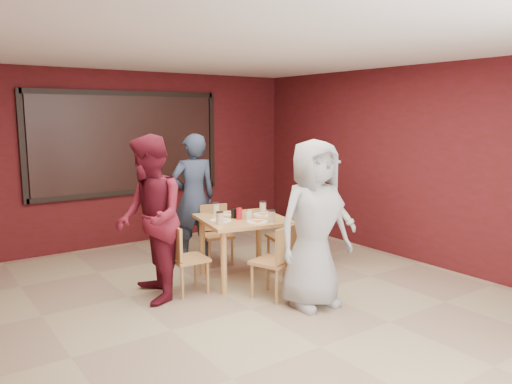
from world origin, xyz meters
TOP-DOWN VIEW (x-y plane):
  - floor at (0.00, 0.00)m, footprint 7.00×7.00m
  - window_blinds at (0.00, 3.45)m, footprint 3.00×0.02m
  - dining_table at (0.49, 0.88)m, footprint 1.21×1.21m
  - chair_front at (0.44, 0.08)m, footprint 0.53×0.53m
  - chair_back at (0.59, 1.71)m, footprint 0.49×0.49m
  - chair_left at (-0.37, 0.85)m, footprint 0.42×0.42m
  - chair_right at (1.30, 0.91)m, footprint 0.52×0.52m
  - diner_front at (0.62, -0.31)m, footprint 0.94×0.65m
  - diner_back at (0.43, 2.07)m, footprint 0.74×0.55m
  - diner_left at (-0.77, 0.89)m, footprint 0.92×1.07m
  - diner_right at (1.73, 0.81)m, footprint 0.96×1.23m

SIDE VIEW (x-z plane):
  - floor at x=0.00m, z-range 0.00..0.00m
  - chair_back at x=0.59m, z-range 0.05..0.89m
  - chair_left at x=-0.37m, z-range 0.05..0.89m
  - chair_front at x=0.44m, z-range 0.06..0.92m
  - chair_right at x=1.30m, z-range 0.06..0.95m
  - dining_table at x=0.49m, z-range 0.23..1.19m
  - diner_right at x=1.73m, z-range 0.00..1.68m
  - diner_back at x=0.43m, z-range 0.00..1.84m
  - diner_front at x=0.62m, z-range 0.00..1.85m
  - diner_left at x=-0.77m, z-range 0.00..1.90m
  - window_blinds at x=0.00m, z-range 0.90..2.40m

